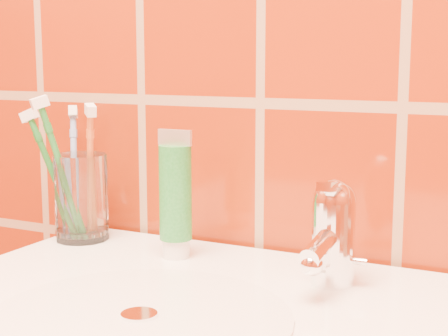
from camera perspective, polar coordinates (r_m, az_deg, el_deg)
The scene contains 7 objects.
glass_tumbler at distance 0.97m, azimuth -11.80°, elevation -2.39°, with size 0.07×0.07×0.12m, color white.
toothpaste_tube at distance 0.86m, azimuth -4.05°, elevation -2.53°, with size 0.05×0.04×0.16m.
faucet at distance 0.77m, azimuth 8.98°, elevation -5.05°, with size 0.05×0.11×0.12m.
toothbrush_0 at distance 0.95m, azimuth -11.08°, elevation -0.51°, with size 0.05×0.05×0.20m, color #C85D23, non-canonical shape.
toothbrush_1 at distance 0.94m, azimuth -13.26°, elevation -0.29°, with size 0.05×0.07×0.21m, color #1F772D, non-canonical shape.
toothbrush_2 at distance 0.99m, azimuth -12.36°, elevation -0.38°, with size 0.06×0.07×0.19m, color #7593D0, non-canonical shape.
toothbrush_3 at distance 0.97m, azimuth -13.94°, elevation -0.67°, with size 0.09×0.04×0.19m, color #1C6925, non-canonical shape.
Camera 1 is at (0.36, 0.38, 1.10)m, focal length 55.00 mm.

